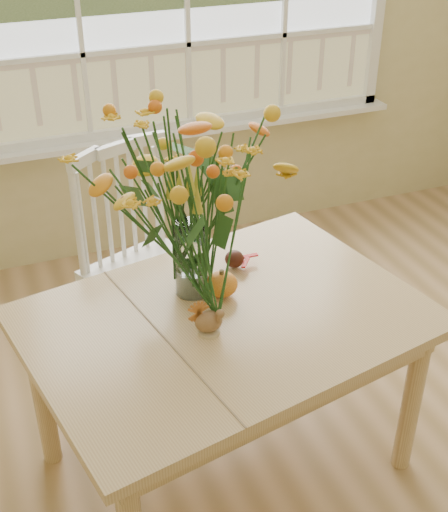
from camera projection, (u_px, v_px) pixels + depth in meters
name	position (u px, v px, depth m)	size (l,w,h in m)	color
wall_back	(185.00, 2.00, 3.47)	(4.00, 0.02, 2.70)	#C7BB7F
dining_table	(226.00, 336.00, 2.34)	(1.46, 1.16, 0.70)	tan
windsor_chair	(138.00, 253.00, 2.90)	(0.59, 0.58, 1.00)	white
flower_vase	(189.00, 189.00, 2.20)	(0.56, 0.56, 0.66)	white
pumpkin	(222.00, 285.00, 2.36)	(0.11, 0.11, 0.09)	#C05416
turkey_figurine	(209.00, 322.00, 2.18)	(0.10, 0.07, 0.11)	#CCB78C
dark_gourd	(234.00, 260.00, 2.53)	(0.13, 0.09, 0.06)	#38160F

